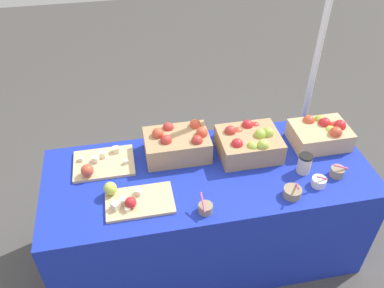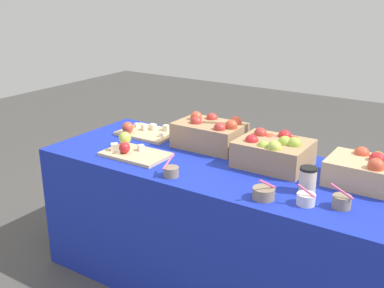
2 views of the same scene
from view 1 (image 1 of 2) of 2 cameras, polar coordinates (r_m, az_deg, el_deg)
ground_plane at (r=2.86m, az=2.04°, el=-14.74°), size 10.00×10.00×0.00m
table at (r=2.57m, az=2.23°, el=-9.94°), size 1.90×0.76×0.74m
apple_crate_left at (r=2.58m, az=18.10°, el=1.48°), size 0.34×0.25×0.17m
apple_crate_middle at (r=2.40m, az=8.22°, el=0.20°), size 0.36×0.29×0.18m
apple_crate_right at (r=2.36m, az=-2.11°, el=0.02°), size 0.38×0.26×0.19m
cutting_board_front at (r=2.14m, az=-8.53°, el=-7.88°), size 0.36×0.23×0.09m
cutting_board_back at (r=2.38m, az=-12.90°, el=-2.78°), size 0.35×0.26×0.09m
sample_bowl_near at (r=2.40m, az=20.15°, el=-3.77°), size 0.10×0.08×0.11m
sample_bowl_mid at (r=2.07m, az=1.94°, el=-9.19°), size 0.08×0.10×0.10m
sample_bowl_far at (r=2.31m, az=17.77°, el=-5.20°), size 0.08×0.08×0.10m
sample_bowl_extra at (r=2.21m, az=14.23°, el=-6.74°), size 0.10×0.10×0.11m
coffee_cup at (r=2.35m, az=15.87°, el=-2.73°), size 0.08×0.08×0.12m
tent_pole at (r=2.86m, az=17.40°, el=11.34°), size 0.04×0.04×2.10m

